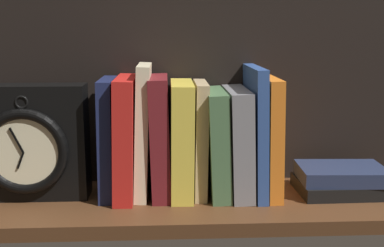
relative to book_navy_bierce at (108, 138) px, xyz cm
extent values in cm
cube|color=#4C2D19|center=(14.59, -3.03, -12.34)|extent=(90.34, 24.85, 2.50)
cube|color=black|center=(14.59, 8.80, 9.60)|extent=(90.34, 1.20, 41.39)
cube|color=#192147|center=(0.00, 0.00, 0.00)|extent=(2.80, 12.70, 22.22)
cube|color=red|center=(3.32, 0.00, 0.13)|extent=(4.10, 15.86, 22.53)
cube|color=beige|center=(6.56, 0.00, 1.30)|extent=(3.33, 12.62, 24.86)
cube|color=maroon|center=(9.76, 0.00, 0.17)|extent=(4.02, 13.98, 22.61)
cube|color=gold|center=(13.84, 0.00, -0.37)|extent=(4.29, 14.96, 21.49)
cube|color=tan|center=(17.32, 0.00, -0.36)|extent=(2.60, 12.35, 21.51)
cube|color=#476B44|center=(20.52, 0.00, -1.15)|extent=(4.40, 15.34, 20.02)
cube|color=gray|center=(24.56, 0.00, -1.03)|extent=(4.68, 15.97, 20.26)
cube|color=#2D4C8E|center=(27.85, 0.00, 1.06)|extent=(2.72, 16.39, 24.35)
cube|color=orange|center=(30.44, 0.00, 0.09)|extent=(3.03, 15.81, 22.41)
cube|color=black|center=(-14.40, -0.71, -0.45)|extent=(21.29, 6.20, 21.29)
torus|color=black|center=(-14.40, -4.21, -1.44)|extent=(15.78, 1.94, 15.78)
cylinder|color=beige|center=(-14.40, -4.21, -1.44)|extent=(12.73, 0.60, 12.73)
cube|color=black|center=(-14.99, -4.71, -2.88)|extent=(1.46, 0.30, 3.00)
cube|color=black|center=(-15.44, -4.71, 0.82)|extent=(2.36, 0.30, 4.65)
torus|color=black|center=(-14.40, -3.81, 7.45)|extent=(2.44, 0.44, 2.44)
cube|color=black|center=(43.75, -1.37, -9.83)|extent=(15.20, 11.99, 2.52)
cube|color=#232D4C|center=(44.51, -1.60, -7.20)|extent=(16.68, 11.63, 2.75)
camera|label=1|loc=(11.27, -88.40, 20.37)|focal=44.88mm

